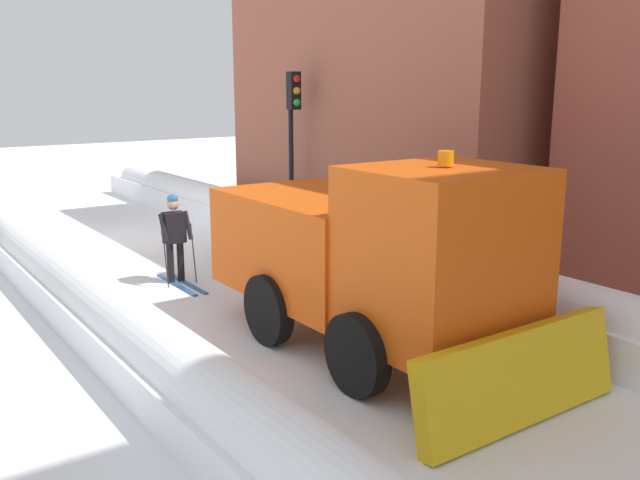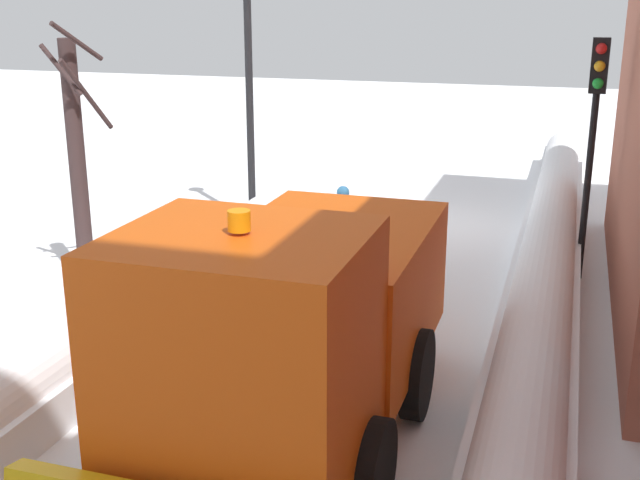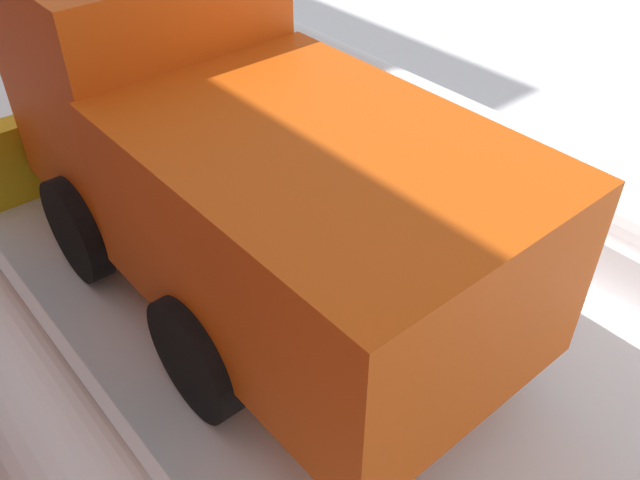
{
  "view_description": "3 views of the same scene",
  "coord_description": "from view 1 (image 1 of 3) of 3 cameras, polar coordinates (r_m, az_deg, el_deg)",
  "views": [
    {
      "loc": [
        5.9,
        17.05,
        3.93
      ],
      "look_at": [
        -0.45,
        8.0,
        1.42
      ],
      "focal_mm": 38.69,
      "sensor_mm": 36.0,
      "label": 1
    },
    {
      "loc": [
        -3.03,
        16.93,
        4.86
      ],
      "look_at": [
        0.07,
        7.17,
        1.73
      ],
      "focal_mm": 44.78,
      "sensor_mm": 36.0,
      "label": 2
    },
    {
      "loc": [
        -3.09,
        4.98,
        4.6
      ],
      "look_at": [
        -0.5,
        8.04,
        1.41
      ],
      "focal_mm": 37.48,
      "sensor_mm": 36.0,
      "label": 3
    }
  ],
  "objects": [
    {
      "name": "traffic_light_pole",
      "position": [
        17.11,
        -2.23,
        9.56
      ],
      "size": [
        0.28,
        0.42,
        4.22
      ],
      "color": "black",
      "rests_on": "ground"
    },
    {
      "name": "skier",
      "position": [
        14.09,
        -11.97,
        0.52
      ],
      "size": [
        0.62,
        1.8,
        1.81
      ],
      "color": "black",
      "rests_on": "ground"
    },
    {
      "name": "building_brick_near",
      "position": [
        19.6,
        11.36,
        13.67
      ],
      "size": [
        8.76,
        9.59,
        8.62
      ],
      "color": "#9E5642",
      "rests_on": "ground"
    },
    {
      "name": "plow_truck",
      "position": [
        10.13,
        4.47,
        -1.25
      ],
      "size": [
        3.2,
        5.98,
        3.12
      ],
      "color": "#DB510F",
      "rests_on": "ground"
    },
    {
      "name": "snowbank_left",
      "position": [
        11.72,
        15.27,
        -4.73
      ],
      "size": [
        1.1,
        36.0,
        1.1
      ],
      "color": "white",
      "rests_on": "ground"
    },
    {
      "name": "ground_plane",
      "position": [
        10.0,
        4.55,
        -10.38
      ],
      "size": [
        80.0,
        80.0,
        0.0
      ],
      "primitive_type": "plane",
      "color": "white"
    },
    {
      "name": "snowbank_right",
      "position": [
        8.46,
        -10.55,
        -11.86
      ],
      "size": [
        1.1,
        36.0,
        1.0
      ],
      "color": "white",
      "rests_on": "ground"
    }
  ]
}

